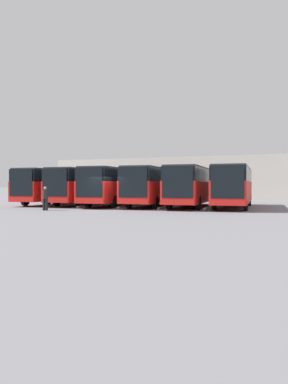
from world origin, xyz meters
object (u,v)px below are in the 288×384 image
object	(u,v)px
bus_3	(117,185)
bus_4	(87,185)
bus_1	(192,185)
bus_5	(57,185)
bus_0	(234,185)
bus_2	(154,185)
pedestrian	(45,198)

from	to	relation	value
bus_3	bus_4	world-z (taller)	same
bus_1	bus_5	world-z (taller)	same
bus_0	bus_4	distance (m)	13.77
bus_2	bus_3	xyz separation A→B (m)	(3.44, 0.51, 0.00)
bus_0	pedestrian	xyz separation A→B (m)	(12.42, 8.71, -0.93)
bus_2	bus_5	world-z (taller)	same
bus_2	bus_3	distance (m)	3.48
bus_0	bus_3	bearing A→B (deg)	1.03
bus_5	pedestrian	bearing A→B (deg)	115.97
bus_0	bus_5	xyz separation A→B (m)	(17.21, 0.48, 0.00)
bus_5	pedestrian	xyz separation A→B (m)	(-4.78, 8.22, -0.93)
bus_1	bus_3	distance (m)	6.90
bus_5	bus_2	bearing A→B (deg)	176.06
bus_2	bus_4	xyz separation A→B (m)	(6.88, 0.09, 0.00)
bus_3	bus_5	world-z (taller)	same
bus_5	bus_1	bearing A→B (deg)	176.14
bus_0	pedestrian	world-z (taller)	bus_0
bus_0	bus_1	size ratio (longest dim) A/B	1.00
bus_1	bus_2	size ratio (longest dim) A/B	1.00
bus_0	bus_1	world-z (taller)	same
bus_5	bus_0	bearing A→B (deg)	177.40
bus_2	bus_3	size ratio (longest dim) A/B	1.00
bus_1	pedestrian	xyz separation A→B (m)	(8.98, 8.31, -0.93)
pedestrian	bus_1	bearing A→B (deg)	-145.65
bus_2	bus_5	distance (m)	10.32
bus_2	bus_3	world-z (taller)	same
bus_4	pedestrian	size ratio (longest dim) A/B	6.64
bus_4	bus_5	xyz separation A→B (m)	(3.44, -0.04, 0.00)
bus_5	pedestrian	world-z (taller)	bus_5
bus_0	bus_5	distance (m)	17.21
bus_0	bus_4	xyz separation A→B (m)	(13.76, 0.52, 0.00)
bus_2	bus_5	size ratio (longest dim) A/B	1.00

